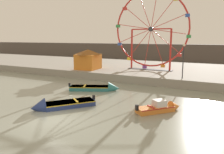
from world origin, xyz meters
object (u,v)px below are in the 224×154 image
object	(u,v)px
motorboat_orange_hull	(162,107)
ferris_wheel_red_frame	(151,30)
carnival_booth_orange_canopy	(88,59)
motorboat_teal_painted	(99,88)
motorboat_navy_blue	(57,105)
promenade_lamp_near	(183,56)

from	to	relation	value
motorboat_orange_hull	ferris_wheel_red_frame	distance (m)	18.08
motorboat_orange_hull	ferris_wheel_red_frame	world-z (taller)	ferris_wheel_red_frame
motorboat_orange_hull	carnival_booth_orange_canopy	size ratio (longest dim) A/B	0.89
motorboat_teal_painted	motorboat_orange_hull	distance (m)	9.23
motorboat_teal_painted	ferris_wheel_red_frame	size ratio (longest dim) A/B	0.48
motorboat_teal_painted	motorboat_navy_blue	xyz separation A→B (m)	(0.14, -7.33, -0.01)
motorboat_orange_hull	ferris_wheel_red_frame	xyz separation A→B (m)	(-6.05, 15.65, 6.76)
motorboat_navy_blue	carnival_booth_orange_canopy	xyz separation A→B (m)	(-6.74, 15.06, 2.46)
motorboat_orange_hull	promenade_lamp_near	bearing A→B (deg)	42.11
motorboat_teal_painted	motorboat_navy_blue	world-z (taller)	motorboat_navy_blue
motorboat_teal_painted	promenade_lamp_near	size ratio (longest dim) A/B	1.36
motorboat_teal_painted	motorboat_orange_hull	xyz separation A→B (m)	(8.32, -3.99, 0.06)
motorboat_navy_blue	promenade_lamp_near	size ratio (longest dim) A/B	1.23
ferris_wheel_red_frame	carnival_booth_orange_canopy	world-z (taller)	ferris_wheel_red_frame
motorboat_orange_hull	promenade_lamp_near	distance (m)	10.53
promenade_lamp_near	motorboat_navy_blue	bearing A→B (deg)	-121.20
carnival_booth_orange_canopy	promenade_lamp_near	xyz separation A→B (m)	(14.79, -1.78, 1.10)
motorboat_orange_hull	carnival_booth_orange_canopy	bearing A→B (deg)	93.18
motorboat_orange_hull	promenade_lamp_near	xyz separation A→B (m)	(-0.14, 9.94, 3.49)
ferris_wheel_red_frame	promenade_lamp_near	bearing A→B (deg)	-44.00
motorboat_teal_painted	motorboat_navy_blue	distance (m)	7.33
ferris_wheel_red_frame	promenade_lamp_near	distance (m)	8.84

